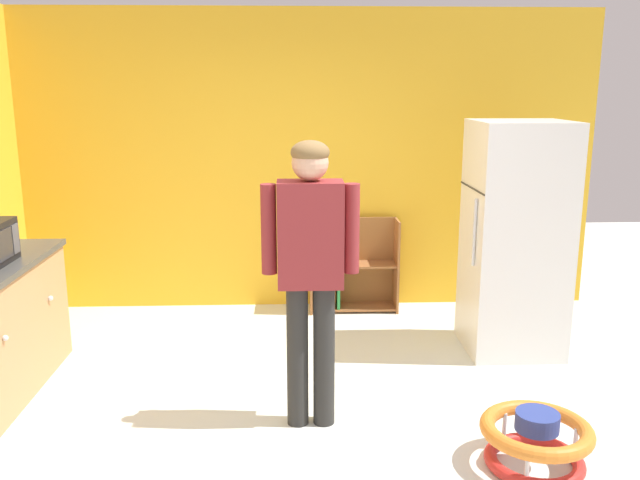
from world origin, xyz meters
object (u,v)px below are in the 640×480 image
standing_person (310,258)px  white_cup (9,236)px  refrigerator (515,239)px  bookshelf (347,272)px  baby_walker (536,440)px

standing_person → white_cup: bearing=152.9°
refrigerator → white_cup: bearing=-179.6°
bookshelf → standing_person: 2.29m
refrigerator → bookshelf: (-1.21, 1.01, -0.53)m
refrigerator → white_cup: size_ratio=18.74×
refrigerator → bookshelf: 1.66m
standing_person → baby_walker: 1.59m
refrigerator → standing_person: refrigerator is taller
white_cup → bookshelf: bearing=21.8°
refrigerator → baby_walker: (-0.39, -1.68, -0.73)m
bookshelf → white_cup: 2.84m
bookshelf → white_cup: white_cup is taller
white_cup → baby_walker: bearing=-26.0°
refrigerator → baby_walker: 1.87m
refrigerator → standing_person: 1.97m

